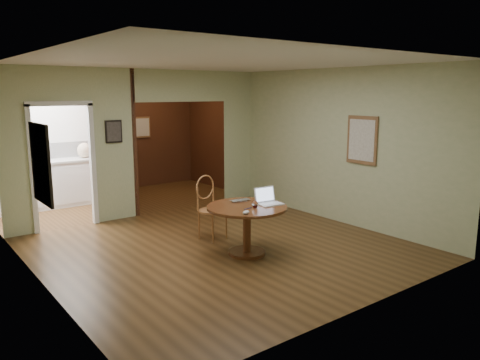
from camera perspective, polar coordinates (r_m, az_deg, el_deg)
floor at (r=7.02m, az=-2.01°, el=-8.32°), size 5.00×5.00×0.00m
room_shell at (r=9.22m, az=-15.78°, el=4.06°), size 5.20×7.50×5.00m
dining_table at (r=6.63m, az=0.85°, el=-4.73°), size 1.13×1.13×0.71m
chair at (r=7.36m, az=-3.73°, el=-2.89°), size 0.51×0.51×1.01m
open_laptop at (r=6.71m, az=3.42°, el=-2.38°), size 0.36×0.32×0.23m
closed_laptop at (r=6.82m, az=0.23°, el=-2.58°), size 0.31×0.22×0.02m
mouse at (r=6.14m, az=0.73°, el=-3.96°), size 0.13×0.10×0.05m
wine_glass at (r=6.48m, az=1.84°, el=-2.95°), size 0.09×0.09×0.10m
pen at (r=6.43m, az=0.97°, el=-3.49°), size 0.14×0.02×0.01m
kitchen_cabinet at (r=10.10m, az=-22.51°, el=-0.48°), size 2.06×0.60×0.94m
grocery_bag at (r=10.24m, az=-18.44°, el=3.45°), size 0.39×0.36×0.31m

